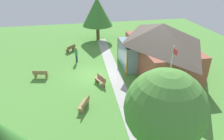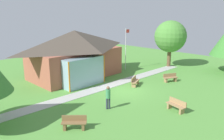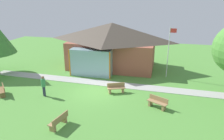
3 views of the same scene
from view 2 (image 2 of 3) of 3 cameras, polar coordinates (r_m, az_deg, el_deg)
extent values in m
plane|color=#54933D|center=(20.17, 3.30, -5.31)|extent=(44.00, 44.00, 0.00)
cube|color=#A35642|center=(24.63, -9.35, 1.87)|extent=(9.29, 5.24, 3.04)
pyramid|color=#4C4238|center=(24.22, -9.60, 7.67)|extent=(10.29, 6.24, 1.98)
cube|color=#8CB2BF|center=(21.35, -7.23, -0.43)|extent=(4.18, 1.20, 2.74)
cylinder|color=orange|center=(19.70, -10.91, -1.85)|extent=(0.12, 0.12, 2.74)
cylinder|color=orange|center=(22.23, -2.04, 0.28)|extent=(0.12, 0.12, 2.74)
cube|color=#ADADA8|center=(21.46, -0.74, -4.00)|extent=(23.00, 1.92, 0.03)
cylinder|color=silver|center=(27.10, 3.51, 5.32)|extent=(0.08, 0.08, 5.03)
cube|color=red|center=(27.06, 4.01, 9.92)|extent=(0.60, 0.02, 0.40)
cube|color=#9E7A51|center=(23.27, 14.78, -1.90)|extent=(1.54, 1.07, 0.06)
cube|color=#9E7A51|center=(23.63, 15.86, -2.36)|extent=(0.32, 0.43, 0.39)
cube|color=#9E7A51|center=(23.05, 13.59, -2.63)|extent=(0.32, 0.43, 0.39)
cube|color=#9E7A51|center=(23.36, 14.56, -1.28)|extent=(1.36, 0.74, 0.36)
cube|color=#9E7A51|center=(16.62, 16.02, -8.65)|extent=(0.73, 1.56, 0.06)
cube|color=#9E7A51|center=(16.41, 17.43, -10.04)|extent=(0.42, 0.24, 0.39)
cube|color=#9E7A51|center=(17.04, 14.54, -8.88)|extent=(0.42, 0.24, 0.39)
cube|color=#9E7A51|center=(16.68, 16.49, -7.82)|extent=(0.36, 1.48, 0.36)
cube|color=#9E7A51|center=(21.47, 6.01, -2.85)|extent=(1.55, 0.99, 0.06)
cube|color=#9E7A51|center=(22.05, 6.39, -3.09)|extent=(0.30, 0.43, 0.39)
cube|color=#9E7A51|center=(21.05, 5.58, -3.93)|extent=(0.30, 0.43, 0.39)
cube|color=#9E7A51|center=(21.46, 5.54, -2.26)|extent=(1.41, 0.64, 0.36)
cube|color=brown|center=(13.84, -9.72, -13.16)|extent=(1.38, 1.37, 0.06)
cube|color=brown|center=(13.88, -7.36, -14.15)|extent=(0.39, 0.40, 0.39)
cube|color=brown|center=(14.05, -11.96, -14.00)|extent=(0.39, 0.40, 0.39)
cube|color=brown|center=(13.91, -9.64, -12.03)|extent=(1.11, 1.09, 0.36)
cylinder|color=#2D3347|center=(16.32, -1.31, -8.59)|extent=(0.14, 0.14, 0.85)
cylinder|color=#2D3347|center=(16.37, -0.69, -8.52)|extent=(0.14, 0.14, 0.85)
cylinder|color=#3F8C59|center=(16.07, -1.01, -6.09)|extent=(0.34, 0.34, 0.65)
sphere|color=#846047|center=(15.91, -1.02, -4.59)|extent=(0.24, 0.24, 0.24)
cylinder|color=brown|center=(29.87, 14.40, 3.17)|extent=(0.48, 0.48, 2.38)
sphere|color=#4C8C38|center=(29.48, 14.73, 8.32)|extent=(4.02, 4.02, 4.02)
camera|label=1|loc=(34.51, 28.04, 18.25)|focal=32.57mm
camera|label=3|loc=(19.89, 55.74, 11.06)|focal=34.31mm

